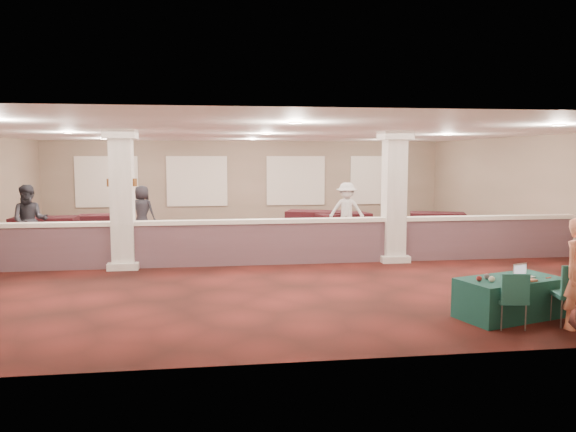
{
  "coord_description": "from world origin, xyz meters",
  "views": [
    {
      "loc": [
        -1.5,
        -14.8,
        2.61
      ],
      "look_at": [
        0.29,
        -2.0,
        1.22
      ],
      "focal_mm": 35.0,
      "sensor_mm": 36.0,
      "label": 1
    }
  ],
  "objects": [
    {
      "name": "ceiling",
      "position": [
        0.0,
        0.0,
        3.2
      ],
      "size": [
        16.0,
        16.0,
        0.02
      ],
      "primitive_type": "cube",
      "color": "white",
      "rests_on": "wall_back"
    },
    {
      "name": "laptop_screen",
      "position": [
        3.52,
        -6.37,
        0.76
      ],
      "size": [
        0.28,
        0.09,
        0.19
      ],
      "primitive_type": "cube",
      "rotation": [
        0.0,
        0.0,
        0.29
      ],
      "color": "silver",
      "rests_on": "near_table"
    },
    {
      "name": "column_right",
      "position": [
        3.0,
        -1.5,
        1.64
      ],
      "size": [
        0.72,
        0.72,
        3.2
      ],
      "color": "beige",
      "rests_on": "ground"
    },
    {
      "name": "far_table_back_right",
      "position": [
        2.84,
        3.2,
        0.36
      ],
      "size": [
        1.93,
        1.23,
        0.73
      ],
      "primitive_type": "cube",
      "rotation": [
        0.0,
        0.0,
        0.2
      ],
      "color": "black",
      "rests_on": "ground"
    },
    {
      "name": "far_table_front_left",
      "position": [
        -6.5,
        3.0,
        0.38
      ],
      "size": [
        1.88,
        0.95,
        0.76
      ],
      "primitive_type": "cube",
      "rotation": [
        0.0,
        0.0,
        -0.01
      ],
      "color": "black",
      "rests_on": "ground"
    },
    {
      "name": "attendee_b",
      "position": [
        2.81,
        2.55,
        0.88
      ],
      "size": [
        1.22,
        0.75,
        1.77
      ],
      "primitive_type": "imported",
      "rotation": [
        0.0,
        0.0,
        -0.22
      ],
      "color": "beige",
      "rests_on": "ground"
    },
    {
      "name": "sconce_right",
      "position": [
        -3.22,
        -1.5,
        2.0
      ],
      "size": [
        0.12,
        0.12,
        0.18
      ],
      "color": "brown",
      "rests_on": "column_left"
    },
    {
      "name": "far_table_front_center",
      "position": [
        -0.13,
        0.51,
        0.41
      ],
      "size": [
        2.23,
        1.63,
        0.81
      ],
      "primitive_type": "cube",
      "rotation": [
        0.0,
        0.0,
        0.35
      ],
      "color": "black",
      "rests_on": "ground"
    },
    {
      "name": "wall_right",
      "position": [
        8.0,
        0.0,
        1.6
      ],
      "size": [
        0.04,
        16.0,
        3.2
      ],
      "primitive_type": "cube",
      "color": "#7F6E58",
      "rests_on": "ground"
    },
    {
      "name": "sconce_left",
      "position": [
        -3.78,
        -1.5,
        2.0
      ],
      "size": [
        0.12,
        0.12,
        0.18
      ],
      "color": "brown",
      "rests_on": "column_left"
    },
    {
      "name": "far_table_front_right",
      "position": [
        6.05,
        3.0,
        0.36
      ],
      "size": [
        1.97,
        1.41,
        0.72
      ],
      "primitive_type": "cube",
      "rotation": [
        0.0,
        0.0,
        -0.33
      ],
      "color": "black",
      "rests_on": "ground"
    },
    {
      "name": "near_table",
      "position": [
        3.29,
        -6.5,
        0.32
      ],
      "size": [
        1.85,
        1.29,
        0.64
      ],
      "primitive_type": "cube",
      "rotation": [
        0.0,
        0.0,
        0.29
      ],
      "color": "#0F392A",
      "rests_on": "ground"
    },
    {
      "name": "laptop_base",
      "position": [
        3.55,
        -6.47,
        0.65
      ],
      "size": [
        0.34,
        0.28,
        0.02
      ],
      "primitive_type": "cube",
      "rotation": [
        0.0,
        0.0,
        0.29
      ],
      "color": "silver",
      "rests_on": "near_table"
    },
    {
      "name": "partition_wall",
      "position": [
        0.0,
        -1.5,
        0.57
      ],
      "size": [
        15.6,
        0.28,
        1.1
      ],
      "color": "brown",
      "rests_on": "ground"
    },
    {
      "name": "wall_front",
      "position": [
        0.0,
        -8.0,
        1.6
      ],
      "size": [
        16.0,
        0.04,
        3.2
      ],
      "primitive_type": "cube",
      "color": "#7F6E58",
      "rests_on": "ground"
    },
    {
      "name": "far_table_back_center",
      "position": [
        2.0,
        3.74,
        0.38
      ],
      "size": [
        2.08,
        1.55,
        0.76
      ],
      "primitive_type": "cube",
      "rotation": [
        0.0,
        0.0,
        -0.37
      ],
      "color": "black",
      "rests_on": "ground"
    },
    {
      "name": "attendee_d",
      "position": [
        -3.65,
        3.5,
        0.84
      ],
      "size": [
        0.93,
        0.73,
        1.67
      ],
      "primitive_type": "imported",
      "rotation": [
        0.0,
        0.0,
        2.75
      ],
      "color": "black",
      "rests_on": "ground"
    },
    {
      "name": "far_table_back_left",
      "position": [
        -4.91,
        4.14,
        0.35
      ],
      "size": [
        1.77,
        0.99,
        0.69
      ],
      "primitive_type": "cube",
      "rotation": [
        0.0,
        0.0,
        0.08
      ],
      "color": "black",
      "rests_on": "ground"
    },
    {
      "name": "yarn_grey",
      "position": [
        2.87,
        -6.51,
        0.69
      ],
      "size": [
        0.09,
        0.09,
        0.09
      ],
      "primitive_type": "sphere",
      "color": "#504F55",
      "rests_on": "near_table"
    },
    {
      "name": "conf_chair_main",
      "position": [
        3.98,
        -7.09,
        0.57
      ],
      "size": [
        0.57,
        0.58,
        0.97
      ],
      "rotation": [
        0.0,
        0.0,
        -0.2
      ],
      "color": "#1B4F48",
      "rests_on": "ground"
    },
    {
      "name": "conf_chair_side",
      "position": [
        2.99,
        -7.08,
        0.51
      ],
      "size": [
        0.49,
        0.5,
        0.87
      ],
      "rotation": [
        0.0,
        0.0,
        -0.14
      ],
      "color": "#1B4F48",
      "rests_on": "ground"
    },
    {
      "name": "knitting",
      "position": [
        3.39,
        -6.7,
        0.66
      ],
      "size": [
        0.41,
        0.36,
        0.03
      ],
      "primitive_type": "cube",
      "rotation": [
        0.0,
        0.0,
        0.29
      ],
      "color": "#BE501E",
      "rests_on": "near_table"
    },
    {
      "name": "column_left",
      "position": [
        -3.5,
        -1.5,
        1.64
      ],
      "size": [
        0.72,
        0.72,
        3.2
      ],
      "color": "beige",
      "rests_on": "ground"
    },
    {
      "name": "attendee_c",
      "position": [
        4.6,
        3.41,
        0.89
      ],
      "size": [
        0.98,
        1.15,
        1.77
      ],
      "primitive_type": "imported",
      "rotation": [
        0.0,
        0.0,
        1.0
      ],
      "color": "black",
      "rests_on": "ground"
    },
    {
      "name": "screen_glow",
      "position": [
        3.52,
        -6.37,
        0.74
      ],
      "size": [
        0.25,
        0.08,
        0.17
      ],
      "primitive_type": "cube",
      "rotation": [
        0.0,
        0.0,
        0.29
      ],
      "color": "#AEBBD1",
      "rests_on": "near_table"
    },
    {
      "name": "yarn_cream",
      "position": [
        2.85,
        -6.73,
        0.69
      ],
      "size": [
        0.1,
        0.1,
        0.1
      ],
      "primitive_type": "sphere",
      "color": "beige",
      "rests_on": "near_table"
    },
    {
      "name": "yarn_red",
      "position": [
        2.68,
        -6.64,
        0.69
      ],
      "size": [
        0.09,
        0.09,
        0.09
      ],
      "primitive_type": "sphere",
      "color": "maroon",
      "rests_on": "near_table"
    },
    {
      "name": "attendee_a",
      "position": [
        -6.13,
        0.39,
        0.94
      ],
      "size": [
        0.96,
        0.62,
        1.87
      ],
      "primitive_type": "imported",
      "rotation": [
        0.0,
        0.0,
        0.14
      ],
      "color": "black",
      "rests_on": "ground"
    },
    {
      "name": "scissors",
      "position": [
        3.91,
        -6.57,
        0.65
      ],
      "size": [
        0.11,
        0.06,
        0.01
      ],
      "primitive_type": "cube",
      "rotation": [
        0.0,
        0.0,
        0.29
      ],
      "color": "red",
      "rests_on": "near_table"
    },
    {
      "name": "wall_back",
      "position": [
        0.0,
        8.0,
        1.6
      ],
      "size": [
        16.0,
        0.04,
        3.2
      ],
      "primitive_type": "cube",
      "color": "#7F6E58",
      "rests_on": "ground"
    },
    {
      "name": "ground",
      "position": [
        0.0,
        0.0,
        0.0
      ],
      "size": [
        16.0,
        16.0,
        0.0
      ],
      "primitive_type": "plane",
      "color": "#491612",
      "rests_on": "ground"
    }
  ]
}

